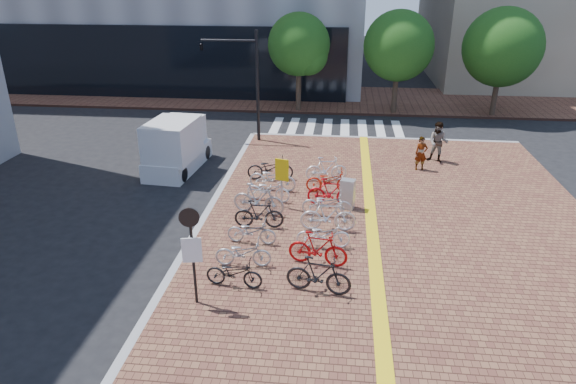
# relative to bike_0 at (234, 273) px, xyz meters

# --- Properties ---
(ground) EXTENTS (120.00, 120.00, 0.00)m
(ground) POSITION_rel_bike_0_xyz_m (2.00, 2.62, -0.58)
(ground) COLOR black
(ground) RESTS_ON ground
(sidewalk) EXTENTS (14.00, 34.00, 0.15)m
(sidewalk) POSITION_rel_bike_0_xyz_m (5.00, -2.38, -0.50)
(sidewalk) COLOR brown
(sidewalk) RESTS_ON ground
(tactile_strip) EXTENTS (0.40, 34.00, 0.01)m
(tactile_strip) POSITION_rel_bike_0_xyz_m (4.00, -2.38, -0.42)
(tactile_strip) COLOR yellow
(tactile_strip) RESTS_ON sidewalk
(kerb_west) EXTENTS (0.25, 34.00, 0.15)m
(kerb_west) POSITION_rel_bike_0_xyz_m (-2.00, -2.38, -0.50)
(kerb_west) COLOR gray
(kerb_west) RESTS_ON ground
(kerb_north) EXTENTS (14.00, 0.25, 0.15)m
(kerb_north) POSITION_rel_bike_0_xyz_m (5.00, 14.62, -0.50)
(kerb_north) COLOR gray
(kerb_north) RESTS_ON ground
(far_sidewalk) EXTENTS (70.00, 8.00, 0.15)m
(far_sidewalk) POSITION_rel_bike_0_xyz_m (2.00, 23.62, -0.50)
(far_sidewalk) COLOR brown
(far_sidewalk) RESTS_ON ground
(crosswalk) EXTENTS (7.50, 4.00, 0.01)m
(crosswalk) POSITION_rel_bike_0_xyz_m (2.50, 16.62, -0.57)
(crosswalk) COLOR silver
(crosswalk) RESTS_ON ground
(street_trees) EXTENTS (16.20, 4.60, 6.35)m
(street_trees) POSITION_rel_bike_0_xyz_m (7.04, 20.07, 3.52)
(street_trees) COLOR #38281E
(street_trees) RESTS_ON far_sidewalk
(bike_0) EXTENTS (1.68, 0.72, 0.86)m
(bike_0) POSITION_rel_bike_0_xyz_m (0.00, 0.00, 0.00)
(bike_0) COLOR black
(bike_0) RESTS_ON sidewalk
(bike_1) EXTENTS (1.72, 0.67, 0.89)m
(bike_1) POSITION_rel_bike_0_xyz_m (0.05, 1.10, 0.02)
(bike_1) COLOR #AEAEB2
(bike_1) RESTS_ON sidewalk
(bike_2) EXTENTS (1.65, 0.66, 0.85)m
(bike_2) POSITION_rel_bike_0_xyz_m (0.06, 2.51, -0.00)
(bike_2) COLOR #A9AAAE
(bike_2) RESTS_ON sidewalk
(bike_3) EXTENTS (1.73, 0.56, 1.03)m
(bike_3) POSITION_rel_bike_0_xyz_m (0.12, 3.63, 0.09)
(bike_3) COLOR black
(bike_3) RESTS_ON sidewalk
(bike_4) EXTENTS (2.01, 0.90, 1.17)m
(bike_4) POSITION_rel_bike_0_xyz_m (-0.07, 4.71, 0.16)
(bike_4) COLOR #A6A6AA
(bike_4) RESTS_ON sidewalk
(bike_5) EXTENTS (1.81, 0.88, 0.91)m
(bike_5) POSITION_rel_bike_0_xyz_m (0.12, 5.89, 0.03)
(bike_5) COLOR white
(bike_5) RESTS_ON sidewalk
(bike_6) EXTENTS (2.04, 0.99, 1.02)m
(bike_6) POSITION_rel_bike_0_xyz_m (0.13, 6.99, 0.08)
(bike_6) COLOR silver
(bike_6) RESTS_ON sidewalk
(bike_7) EXTENTS (2.00, 0.88, 1.02)m
(bike_7) POSITION_rel_bike_0_xyz_m (-0.11, 8.09, 0.08)
(bike_7) COLOR black
(bike_7) RESTS_ON sidewalk
(bike_8) EXTENTS (1.88, 0.80, 1.09)m
(bike_8) POSITION_rel_bike_0_xyz_m (2.36, -0.05, 0.12)
(bike_8) COLOR black
(bike_8) RESTS_ON sidewalk
(bike_9) EXTENTS (1.87, 0.80, 1.09)m
(bike_9) POSITION_rel_bike_0_xyz_m (2.26, 1.41, 0.12)
(bike_9) COLOR #AE0C0E
(bike_9) RESTS_ON sidewalk
(bike_10) EXTENTS (1.77, 0.72, 0.91)m
(bike_10) POSITION_rel_bike_0_xyz_m (2.38, 2.48, 0.03)
(bike_10) COLOR white
(bike_10) RESTS_ON sidewalk
(bike_11) EXTENTS (1.91, 0.60, 1.14)m
(bike_11) POSITION_rel_bike_0_xyz_m (2.48, 3.65, 0.14)
(bike_11) COLOR silver
(bike_11) RESTS_ON sidewalk
(bike_12) EXTENTS (1.82, 0.66, 0.95)m
(bike_12) POSITION_rel_bike_0_xyz_m (2.40, 4.82, 0.05)
(bike_12) COLOR #AEAEB3
(bike_12) RESTS_ON sidewalk
(bike_13) EXTENTS (1.81, 0.54, 1.08)m
(bike_13) POSITION_rel_bike_0_xyz_m (2.52, 5.74, 0.11)
(bike_13) COLOR red
(bike_13) RESTS_ON sidewalk
(bike_14) EXTENTS (1.89, 0.78, 0.97)m
(bike_14) POSITION_rel_bike_0_xyz_m (2.41, 7.02, 0.06)
(bike_14) COLOR #B31F0C
(bike_14) RESTS_ON sidewalk
(bike_15) EXTENTS (1.81, 0.77, 1.05)m
(bike_15) POSITION_rel_bike_0_xyz_m (2.25, 8.21, 0.10)
(bike_15) COLOR white
(bike_15) RESTS_ON sidewalk
(pedestrian_a) EXTENTS (0.61, 0.45, 1.52)m
(pedestrian_a) POSITION_rel_bike_0_xyz_m (6.36, 9.96, 0.33)
(pedestrian_a) COLOR gray
(pedestrian_a) RESTS_ON sidewalk
(pedestrian_b) EXTENTS (1.12, 1.01, 1.89)m
(pedestrian_b) POSITION_rel_bike_0_xyz_m (7.25, 11.11, 0.51)
(pedestrian_b) COLOR #464B59
(pedestrian_b) RESTS_ON sidewalk
(utility_box) EXTENTS (0.59, 0.49, 1.13)m
(utility_box) POSITION_rel_bike_0_xyz_m (3.13, 5.57, 0.14)
(utility_box) COLOR #B4B4B9
(utility_box) RESTS_ON sidewalk
(yellow_sign) EXTENTS (0.51, 0.20, 1.92)m
(yellow_sign) POSITION_rel_bike_0_xyz_m (0.70, 5.34, 0.90)
(yellow_sign) COLOR #B7B7BC
(yellow_sign) RESTS_ON sidewalk
(notice_sign) EXTENTS (0.52, 0.16, 2.82)m
(notice_sign) POSITION_rel_bike_0_xyz_m (-0.85, -0.90, 1.35)
(notice_sign) COLOR black
(notice_sign) RESTS_ON sidewalk
(traffic_light_pole) EXTENTS (2.98, 1.15, 5.55)m
(traffic_light_pole) POSITION_rel_bike_0_xyz_m (-2.78, 13.55, 3.40)
(traffic_light_pole) COLOR black
(traffic_light_pole) RESTS_ON sidewalk
(box_truck) EXTENTS (2.16, 4.32, 2.42)m
(box_truck) POSITION_rel_bike_0_xyz_m (-4.52, 9.25, 0.56)
(box_truck) COLOR silver
(box_truck) RESTS_ON ground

